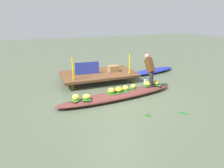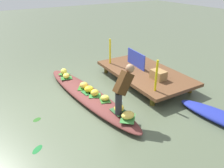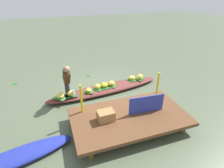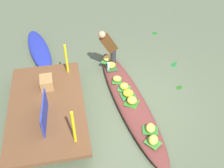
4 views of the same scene
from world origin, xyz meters
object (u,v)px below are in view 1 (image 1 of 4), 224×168
at_px(banana_bunch_4, 111,91).
at_px(banana_bunch_6, 133,86).
at_px(banana_bunch_1, 148,84).
at_px(banana_bunch_7, 155,82).
at_px(vendor_boat, 118,95).
at_px(water_bottle, 145,82).
at_px(banana_bunch_2, 119,89).
at_px(banana_bunch_5, 126,88).
at_px(produce_crate, 113,69).
at_px(banana_bunch_3, 87,97).
at_px(market_banner, 87,68).
at_px(moored_boat, 153,71).
at_px(vendor_person, 150,68).
at_px(banana_bunch_0, 76,97).

relative_size(banana_bunch_4, banana_bunch_6, 1.09).
height_order(banana_bunch_1, banana_bunch_7, banana_bunch_1).
relative_size(vendor_boat, water_bottle, 19.10).
relative_size(banana_bunch_2, banana_bunch_5, 1.16).
relative_size(banana_bunch_6, produce_crate, 0.51).
bearing_deg(banana_bunch_7, banana_bunch_3, -171.26).
distance_m(banana_bunch_5, banana_bunch_6, 0.38).
distance_m(banana_bunch_2, banana_bunch_6, 0.66).
xyz_separation_m(banana_bunch_4, banana_bunch_7, (1.90, 0.24, -0.01)).
distance_m(banana_bunch_5, market_banner, 2.21).
distance_m(moored_boat, vendor_person, 2.66).
relative_size(banana_bunch_1, banana_bunch_6, 1.26).
bearing_deg(banana_bunch_5, banana_bunch_6, 17.81).
bearing_deg(banana_bunch_0, produce_crate, 45.91).
bearing_deg(banana_bunch_3, banana_bunch_0, 172.52).
bearing_deg(moored_boat, banana_bunch_5, -150.10).
relative_size(banana_bunch_0, banana_bunch_6, 1.02).
height_order(vendor_boat, banana_bunch_5, banana_bunch_5).
height_order(banana_bunch_3, market_banner, market_banner).
relative_size(banana_bunch_4, banana_bunch_7, 0.79).
relative_size(banana_bunch_2, market_banner, 0.26).
height_order(banana_bunch_1, banana_bunch_5, banana_bunch_5).
height_order(moored_boat, banana_bunch_5, banana_bunch_5).
height_order(banana_bunch_0, banana_bunch_1, banana_bunch_0).
relative_size(banana_bunch_0, market_banner, 0.22).
bearing_deg(vendor_person, moored_boat, 54.31).
xyz_separation_m(banana_bunch_5, produce_crate, (0.30, 1.97, 0.20)).
bearing_deg(vendor_person, banana_bunch_3, -169.62).
distance_m(banana_bunch_0, water_bottle, 2.78).
height_order(vendor_boat, banana_bunch_4, banana_bunch_4).
xyz_separation_m(banana_bunch_1, produce_crate, (-0.69, 1.82, 0.20)).
bearing_deg(water_bottle, banana_bunch_4, -167.96).
distance_m(vendor_boat, banana_bunch_5, 0.38).
bearing_deg(banana_bunch_4, vendor_boat, -1.24).
xyz_separation_m(vendor_boat, banana_bunch_4, (-0.24, 0.01, 0.21)).
height_order(banana_bunch_3, banana_bunch_4, banana_bunch_4).
xyz_separation_m(banana_bunch_4, banana_bunch_5, (0.56, 0.07, -0.00)).
distance_m(banana_bunch_2, water_bottle, 1.24).
relative_size(banana_bunch_5, market_banner, 0.22).
relative_size(banana_bunch_0, vendor_person, 0.19).
bearing_deg(banana_bunch_7, banana_bunch_5, -172.65).
height_order(banana_bunch_2, banana_bunch_7, banana_bunch_2).
xyz_separation_m(banana_bunch_4, water_bottle, (1.48, 0.32, 0.02)).
relative_size(banana_bunch_0, banana_bunch_5, 1.01).
bearing_deg(moored_boat, vendor_person, -137.50).
height_order(banana_bunch_6, banana_bunch_7, banana_bunch_7).
bearing_deg(banana_bunch_2, water_bottle, 13.55).
distance_m(vendor_boat, banana_bunch_7, 1.69).
bearing_deg(banana_bunch_2, moored_boat, 39.26).
bearing_deg(banana_bunch_6, banana_bunch_4, -168.83).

